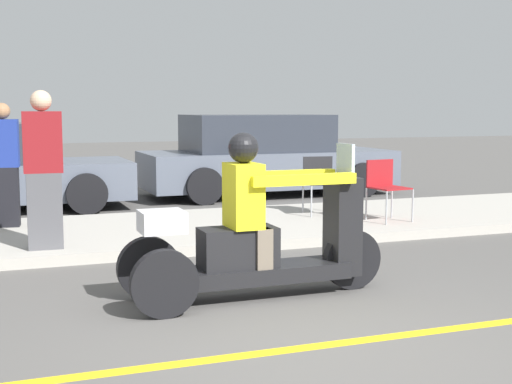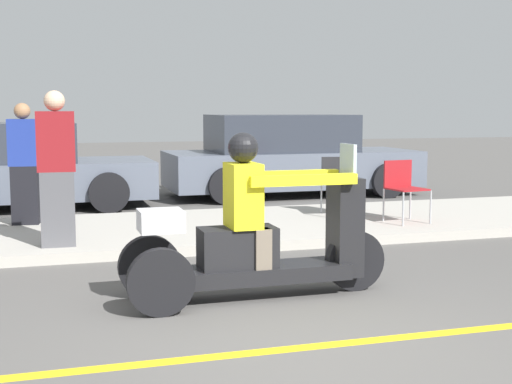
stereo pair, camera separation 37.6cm
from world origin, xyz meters
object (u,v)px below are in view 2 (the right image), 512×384
Objects in this scene: motorcycle_trike at (257,240)px; spectator_far_back at (24,166)px; folding_chair_curbside at (338,179)px; parked_car_lot_left at (6,168)px; folding_chair_set_back at (403,184)px; spectator_by_tree at (57,172)px; parked_car_lot_far at (288,157)px.

motorcycle_trike is 1.48× the size of spectator_far_back.
folding_chair_curbside is 5.44m from parked_car_lot_left.
motorcycle_trike is 4.46m from spectator_far_back.
motorcycle_trike reaches higher than folding_chair_set_back.
parked_car_lot_far is at bearing 46.47° from spectator_by_tree.
folding_chair_curbside is 1.00× the size of folding_chair_set_back.
spectator_by_tree is 0.38× the size of parked_car_lot_left.
parked_car_lot_left is at bearing -175.41° from parked_car_lot_far.
parked_car_lot_left is (-5.19, 3.71, 0.04)m from folding_chair_set_back.
spectator_far_back is at bearing -82.29° from parked_car_lot_left.
spectator_by_tree is 4.15m from folding_chair_curbside.
folding_chair_set_back is 4.12m from parked_car_lot_far.
parked_car_lot_left is 0.97× the size of parked_car_lot_far.
motorcycle_trike is 0.50× the size of parked_car_lot_far.
spectator_by_tree is at bearing 124.62° from motorcycle_trike.
spectator_by_tree is at bearing -133.53° from parked_car_lot_far.
motorcycle_trike is 6.85m from parked_car_lot_left.
folding_chair_set_back is at bearing -57.10° from folding_chair_curbside.
folding_chair_set_back is at bearing -14.44° from spectator_far_back.
spectator_far_back is at bearing -148.54° from parked_car_lot_far.
spectator_far_back is 0.35× the size of parked_car_lot_left.
motorcycle_trike is at bearing -136.60° from folding_chair_set_back.
spectator_far_back is (-1.97, 3.99, 0.37)m from motorcycle_trike.
spectator_by_tree is 4.21m from parked_car_lot_left.
spectator_far_back is 1.94× the size of folding_chair_curbside.
spectator_by_tree is 4.52m from folding_chair_set_back.
spectator_far_back reaches higher than motorcycle_trike.
spectator_by_tree is 6.27m from parked_car_lot_far.
spectator_by_tree reaches higher than parked_car_lot_far.
folding_chair_curbside is (2.33, 3.60, 0.11)m from motorcycle_trike.
parked_car_lot_left is at bearing 148.41° from folding_chair_curbside.
folding_chair_set_back is (0.56, -0.87, 0.00)m from folding_chair_curbside.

